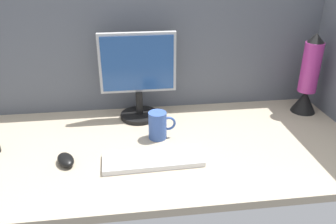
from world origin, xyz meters
The scene contains 7 objects.
ground_plane centered at (0.00, 0.00, -1.50)cm, with size 180.00×80.00×3.00cm, color tan.
cubicle_wall_back centered at (0.00, 37.50, 29.68)cm, with size 180.00×5.00×59.36cm.
monitor centered at (-3.60, 25.10, 21.20)cm, with size 34.01×18.00×39.69cm.
keyboard centered at (-0.83, -13.60, 1.00)cm, with size 37.00×13.00×2.00cm, color silver.
mouse centered at (-32.79, -10.74, 1.70)cm, with size 5.60×9.60×3.40cm, color black.
mug_ceramic_blue centered at (3.02, 3.97, 5.88)cm, with size 11.37×7.49×11.71cm.
lava_lamp centered at (75.66, 20.62, 16.03)cm, with size 11.67×11.67×38.20cm.
Camera 1 is at (-9.05, -119.95, 71.83)cm, focal length 36.46 mm.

